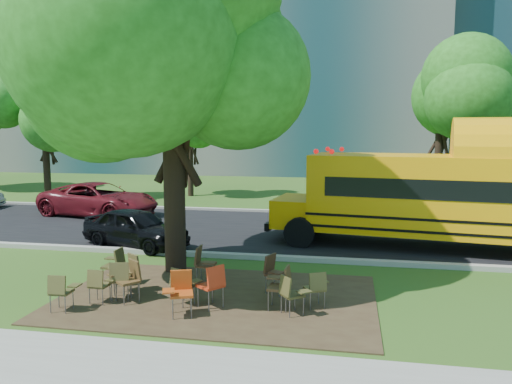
% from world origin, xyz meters
% --- Properties ---
extents(ground, '(160.00, 160.00, 0.00)m').
position_xyz_m(ground, '(0.00, 0.00, 0.00)').
color(ground, '#244816').
rests_on(ground, ground).
extents(dirt_patch, '(7.00, 4.50, 0.03)m').
position_xyz_m(dirt_patch, '(1.00, -0.50, 0.01)').
color(dirt_patch, '#382819').
rests_on(dirt_patch, ground).
extents(asphalt_road, '(80.00, 8.00, 0.04)m').
position_xyz_m(asphalt_road, '(0.00, 7.00, 0.02)').
color(asphalt_road, black).
rests_on(asphalt_road, ground).
extents(kerb_near, '(80.00, 0.25, 0.14)m').
position_xyz_m(kerb_near, '(0.00, 3.00, 0.07)').
color(kerb_near, gray).
rests_on(kerb_near, ground).
extents(kerb_far, '(80.00, 0.25, 0.14)m').
position_xyz_m(kerb_far, '(0.00, 11.10, 0.07)').
color(kerb_far, gray).
rests_on(kerb_far, ground).
extents(building_main, '(38.00, 16.00, 22.00)m').
position_xyz_m(building_main, '(-8.00, 36.00, 11.00)').
color(building_main, slate).
rests_on(building_main, ground).
extents(bg_tree_0, '(5.20, 5.20, 7.18)m').
position_xyz_m(bg_tree_0, '(-12.00, 13.00, 4.57)').
color(bg_tree_0, black).
rests_on(bg_tree_0, ground).
extents(bg_tree_2, '(4.80, 4.80, 6.62)m').
position_xyz_m(bg_tree_2, '(-5.00, 16.00, 4.21)').
color(bg_tree_2, black).
rests_on(bg_tree_2, ground).
extents(bg_tree_3, '(5.60, 5.60, 7.84)m').
position_xyz_m(bg_tree_3, '(8.00, 14.00, 5.03)').
color(bg_tree_3, black).
rests_on(bg_tree_3, ground).
extents(main_tree, '(7.20, 7.20, 9.00)m').
position_xyz_m(main_tree, '(-0.64, 1.40, 5.39)').
color(main_tree, black).
rests_on(main_tree, ground).
extents(school_bus, '(12.33, 4.25, 2.96)m').
position_xyz_m(school_bus, '(7.96, 5.05, 1.71)').
color(school_bus, '#F09F07').
rests_on(school_bus, ground).
extents(chair_0, '(0.54, 0.51, 0.83)m').
position_xyz_m(chair_0, '(-1.90, -1.96, 0.51)').
color(chair_0, '#45411D').
rests_on(chair_0, ground).
extents(chair_1, '(0.53, 0.47, 0.80)m').
position_xyz_m(chair_1, '(-1.38, -1.35, 0.49)').
color(chair_1, '#4C4520').
rests_on(chair_1, ground).
extents(chair_2, '(0.61, 0.67, 0.90)m').
position_xyz_m(chair_2, '(-1.02, -1.03, 0.56)').
color(chair_2, '#4D4421').
rests_on(chair_2, ground).
extents(chair_3, '(0.79, 0.63, 0.93)m').
position_xyz_m(chair_3, '(-0.83, -1.07, 0.57)').
color(chair_3, '#51391D').
rests_on(chair_3, ground).
extents(chair_4, '(0.71, 0.56, 0.85)m').
position_xyz_m(chair_4, '(0.42, -1.14, 0.52)').
color(chair_4, '#4A4020').
rests_on(chair_4, ground).
extents(chair_5, '(0.64, 0.71, 0.93)m').
position_xyz_m(chair_5, '(0.56, -1.67, 0.58)').
color(chair_5, '#AE4212').
rests_on(chair_5, ground).
extents(chair_6, '(0.55, 0.64, 0.94)m').
position_xyz_m(chair_6, '(2.53, -0.94, 0.58)').
color(chair_6, '#4D331B').
rests_on(chair_6, ground).
extents(chair_7, '(0.71, 0.56, 0.84)m').
position_xyz_m(chair_7, '(2.76, -1.26, 0.52)').
color(chair_7, '#423E1C').
rests_on(chair_7, ground).
extents(chair_8, '(0.54, 0.60, 0.92)m').
position_xyz_m(chair_8, '(-1.66, -0.03, 0.57)').
color(chair_8, '#413E1C').
rests_on(chair_8, ground).
extents(chair_9, '(0.78, 0.62, 0.91)m').
position_xyz_m(chair_9, '(-1.09, -0.54, 0.56)').
color(chair_9, '#4C4121').
rests_on(chair_9, ground).
extents(chair_10, '(0.55, 0.61, 0.94)m').
position_xyz_m(chair_10, '(0.42, 0.42, 0.58)').
color(chair_10, '#482E19').
rests_on(chair_10, ground).
extents(chair_11, '(0.65, 0.82, 0.96)m').
position_xyz_m(chair_11, '(1.10, -1.14, 0.59)').
color(chair_11, red).
rests_on(chair_11, ground).
extents(chair_12, '(0.58, 0.74, 0.92)m').
position_xyz_m(chair_12, '(2.22, 0.02, 0.57)').
color(chair_12, '#3E2616').
rests_on(chair_12, ground).
extents(chair_13, '(0.55, 0.66, 0.82)m').
position_xyz_m(chair_13, '(3.24, -0.73, 0.50)').
color(chair_13, brown).
rests_on(chair_13, ground).
extents(black_car, '(3.96, 2.63, 1.25)m').
position_xyz_m(black_car, '(-2.85, 3.80, 0.63)').
color(black_car, black).
rests_on(black_car, ground).
extents(bg_car_red, '(5.65, 3.42, 1.47)m').
position_xyz_m(bg_car_red, '(-6.81, 8.85, 0.73)').
color(bg_car_red, '#5A0F17').
rests_on(bg_car_red, ground).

